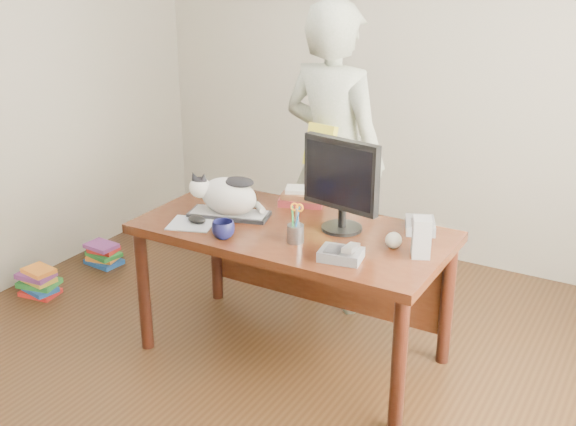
{
  "coord_description": "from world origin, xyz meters",
  "views": [
    {
      "loc": [
        1.69,
        -2.39,
        2.17
      ],
      "look_at": [
        0.0,
        0.55,
        0.85
      ],
      "focal_mm": 45.0,
      "sensor_mm": 36.0,
      "label": 1
    }
  ],
  "objects_px": {
    "coffee_mug": "(223,230)",
    "person": "(333,159)",
    "mouse": "(197,219)",
    "book_pile_b": "(103,254)",
    "desk": "(300,249)",
    "cat": "(226,194)",
    "book_pile_a": "(39,282)",
    "monitor": "(341,180)",
    "speaker": "(421,237)",
    "baseball": "(394,240)",
    "book_stack": "(302,197)",
    "keyboard": "(229,214)",
    "pen_cup": "(296,231)",
    "calculator": "(420,225)",
    "phone": "(342,254)"
  },
  "relations": [
    {
      "from": "phone",
      "to": "keyboard",
      "type": "bearing_deg",
      "value": 155.9
    },
    {
      "from": "cat",
      "to": "baseball",
      "type": "height_order",
      "value": "cat"
    },
    {
      "from": "speaker",
      "to": "book_pile_b",
      "type": "height_order",
      "value": "speaker"
    },
    {
      "from": "book_pile_b",
      "to": "person",
      "type": "bearing_deg",
      "value": 11.33
    },
    {
      "from": "phone",
      "to": "speaker",
      "type": "relative_size",
      "value": 1.14
    },
    {
      "from": "calculator",
      "to": "book_pile_a",
      "type": "distance_m",
      "value": 2.48
    },
    {
      "from": "phone",
      "to": "book_pile_a",
      "type": "relative_size",
      "value": 0.8
    },
    {
      "from": "desk",
      "to": "speaker",
      "type": "bearing_deg",
      "value": -6.49
    },
    {
      "from": "monitor",
      "to": "mouse",
      "type": "height_order",
      "value": "monitor"
    },
    {
      "from": "book_stack",
      "to": "mouse",
      "type": "bearing_deg",
      "value": -138.79
    },
    {
      "from": "cat",
      "to": "monitor",
      "type": "distance_m",
      "value": 0.64
    },
    {
      "from": "person",
      "to": "book_pile_b",
      "type": "height_order",
      "value": "person"
    },
    {
      "from": "book_stack",
      "to": "book_pile_a",
      "type": "relative_size",
      "value": 1.08
    },
    {
      "from": "speaker",
      "to": "baseball",
      "type": "bearing_deg",
      "value": 147.0
    },
    {
      "from": "coffee_mug",
      "to": "person",
      "type": "distance_m",
      "value": 0.98
    },
    {
      "from": "desk",
      "to": "keyboard",
      "type": "xyz_separation_m",
      "value": [
        -0.38,
        -0.1,
        0.16
      ]
    },
    {
      "from": "phone",
      "to": "calculator",
      "type": "xyz_separation_m",
      "value": [
        0.19,
        0.52,
        -0.0
      ]
    },
    {
      "from": "book_stack",
      "to": "book_pile_a",
      "type": "xyz_separation_m",
      "value": [
        -1.62,
        -0.54,
        -0.7
      ]
    },
    {
      "from": "desk",
      "to": "monitor",
      "type": "relative_size",
      "value": 3.32
    },
    {
      "from": "baseball",
      "to": "book_stack",
      "type": "xyz_separation_m",
      "value": [
        -0.68,
        0.32,
        0.0
      ]
    },
    {
      "from": "cat",
      "to": "book_stack",
      "type": "relative_size",
      "value": 1.43
    },
    {
      "from": "cat",
      "to": "mouse",
      "type": "xyz_separation_m",
      "value": [
        -0.07,
        -0.17,
        -0.1
      ]
    },
    {
      "from": "speaker",
      "to": "calculator",
      "type": "distance_m",
      "value": 0.32
    },
    {
      "from": "pen_cup",
      "to": "phone",
      "type": "height_order",
      "value": "pen_cup"
    },
    {
      "from": "coffee_mug",
      "to": "speaker",
      "type": "relative_size",
      "value": 0.6
    },
    {
      "from": "cat",
      "to": "book_pile_b",
      "type": "bearing_deg",
      "value": 148.6
    },
    {
      "from": "keyboard",
      "to": "speaker",
      "type": "distance_m",
      "value": 1.07
    },
    {
      "from": "desk",
      "to": "coffee_mug",
      "type": "bearing_deg",
      "value": -122.92
    },
    {
      "from": "mouse",
      "to": "book_stack",
      "type": "xyz_separation_m",
      "value": [
        0.33,
        0.54,
        0.02
      ]
    },
    {
      "from": "book_stack",
      "to": "book_pile_a",
      "type": "distance_m",
      "value": 1.85
    },
    {
      "from": "speaker",
      "to": "calculator",
      "type": "bearing_deg",
      "value": 86.59
    },
    {
      "from": "desk",
      "to": "phone",
      "type": "distance_m",
      "value": 0.52
    },
    {
      "from": "phone",
      "to": "book_pile_a",
      "type": "distance_m",
      "value": 2.25
    },
    {
      "from": "speaker",
      "to": "book_stack",
      "type": "distance_m",
      "value": 0.89
    },
    {
      "from": "mouse",
      "to": "book_pile_b",
      "type": "distance_m",
      "value": 1.54
    },
    {
      "from": "mouse",
      "to": "speaker",
      "type": "relative_size",
      "value": 0.62
    },
    {
      "from": "monitor",
      "to": "book_pile_a",
      "type": "xyz_separation_m",
      "value": [
        -1.97,
        -0.29,
        -0.93
      ]
    },
    {
      "from": "keyboard",
      "to": "monitor",
      "type": "distance_m",
      "value": 0.67
    },
    {
      "from": "desk",
      "to": "cat",
      "type": "height_order",
      "value": "cat"
    },
    {
      "from": "keyboard",
      "to": "book_pile_b",
      "type": "bearing_deg",
      "value": 148.96
    },
    {
      "from": "phone",
      "to": "baseball",
      "type": "xyz_separation_m",
      "value": [
        0.16,
        0.24,
        0.01
      ]
    },
    {
      "from": "desk",
      "to": "calculator",
      "type": "bearing_deg",
      "value": 20.63
    },
    {
      "from": "desk",
      "to": "mouse",
      "type": "distance_m",
      "value": 0.57
    },
    {
      "from": "mouse",
      "to": "pen_cup",
      "type": "bearing_deg",
      "value": -14.34
    },
    {
      "from": "book_pile_b",
      "to": "desk",
      "type": "bearing_deg",
      "value": -8.97
    },
    {
      "from": "person",
      "to": "book_pile_a",
      "type": "xyz_separation_m",
      "value": [
        -1.64,
        -0.87,
        -0.84
      ]
    },
    {
      "from": "coffee_mug",
      "to": "calculator",
      "type": "xyz_separation_m",
      "value": [
        0.81,
        0.58,
        -0.02
      ]
    },
    {
      "from": "person",
      "to": "book_pile_a",
      "type": "distance_m",
      "value": 2.04
    },
    {
      "from": "coffee_mug",
      "to": "keyboard",
      "type": "bearing_deg",
      "value": 118.65
    },
    {
      "from": "book_pile_b",
      "to": "coffee_mug",
      "type": "bearing_deg",
      "value": -23.18
    }
  ]
}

